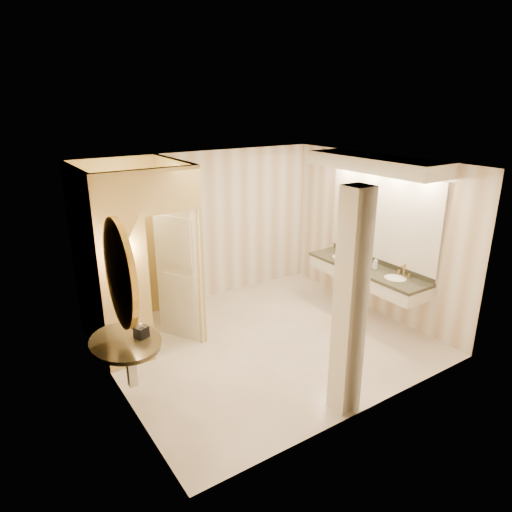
# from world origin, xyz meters

# --- Properties ---
(floor) EXTENTS (4.50, 4.50, 0.00)m
(floor) POSITION_xyz_m (0.00, 0.00, 0.00)
(floor) COLOR #F1E3D0
(floor) RESTS_ON ground
(ceiling) EXTENTS (4.50, 4.50, 0.00)m
(ceiling) POSITION_xyz_m (0.00, 0.00, 2.70)
(ceiling) COLOR white
(ceiling) RESTS_ON wall_back
(wall_back) EXTENTS (4.50, 0.02, 2.70)m
(wall_back) POSITION_xyz_m (0.00, 2.00, 1.35)
(wall_back) COLOR #EFE4CF
(wall_back) RESTS_ON floor
(wall_front) EXTENTS (4.50, 0.02, 2.70)m
(wall_front) POSITION_xyz_m (0.00, -2.00, 1.35)
(wall_front) COLOR #EFE4CF
(wall_front) RESTS_ON floor
(wall_left) EXTENTS (0.02, 4.00, 2.70)m
(wall_left) POSITION_xyz_m (-2.25, 0.00, 1.35)
(wall_left) COLOR #EFE4CF
(wall_left) RESTS_ON floor
(wall_right) EXTENTS (0.02, 4.00, 2.70)m
(wall_right) POSITION_xyz_m (2.25, 0.00, 1.35)
(wall_right) COLOR #EFE4CF
(wall_right) RESTS_ON floor
(toilet_closet) EXTENTS (1.50, 1.55, 2.70)m
(toilet_closet) POSITION_xyz_m (-1.13, 0.97, 1.39)
(toilet_closet) COLOR #EBDC7B
(toilet_closet) RESTS_ON floor
(wall_sconce) EXTENTS (0.14, 0.14, 0.42)m
(wall_sconce) POSITION_xyz_m (-1.93, 0.43, 1.73)
(wall_sconce) COLOR gold
(wall_sconce) RESTS_ON toilet_closet
(vanity) EXTENTS (0.75, 2.41, 2.09)m
(vanity) POSITION_xyz_m (1.98, -0.15, 1.63)
(vanity) COLOR silver
(vanity) RESTS_ON floor
(console_shelf) EXTENTS (1.00, 1.00, 1.95)m
(console_shelf) POSITION_xyz_m (-2.21, -0.34, 1.34)
(console_shelf) COLOR black
(console_shelf) RESTS_ON floor
(pillar) EXTENTS (0.28, 0.28, 2.70)m
(pillar) POSITION_xyz_m (-0.11, -1.80, 1.35)
(pillar) COLOR silver
(pillar) RESTS_ON floor
(tissue_box) EXTENTS (0.18, 0.18, 0.14)m
(tissue_box) POSITION_xyz_m (-2.04, -0.37, 0.94)
(tissue_box) COLOR black
(tissue_box) RESTS_ON console_shelf
(toilet) EXTENTS (0.54, 0.79, 0.73)m
(toilet) POSITION_xyz_m (-1.88, 1.75, 0.37)
(toilet) COLOR white
(toilet) RESTS_ON floor
(soap_bottle_a) EXTENTS (0.07, 0.07, 0.12)m
(soap_bottle_a) POSITION_xyz_m (1.97, -0.21, 0.94)
(soap_bottle_a) COLOR beige
(soap_bottle_a) RESTS_ON vanity
(soap_bottle_b) EXTENTS (0.10, 0.10, 0.11)m
(soap_bottle_b) POSITION_xyz_m (1.89, 0.11, 0.93)
(soap_bottle_b) COLOR silver
(soap_bottle_b) RESTS_ON vanity
(soap_bottle_c) EXTENTS (0.10, 0.10, 0.21)m
(soap_bottle_c) POSITION_xyz_m (1.97, -0.31, 0.98)
(soap_bottle_c) COLOR #C6B28C
(soap_bottle_c) RESTS_ON vanity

